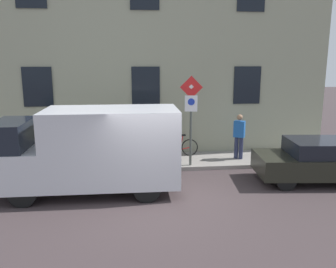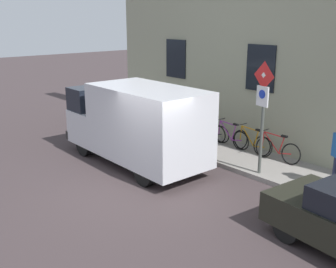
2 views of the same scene
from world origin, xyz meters
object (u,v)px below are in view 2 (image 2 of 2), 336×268
(bicycle_orange, at_px, (252,142))
(bicycle_black, at_px, (210,130))
(bicycle_purple, at_px, (230,136))
(delivery_van, at_px, (136,123))
(bicycle_red, at_px, (276,149))
(sign_post_stacked, at_px, (263,102))

(bicycle_orange, height_order, bicycle_black, same)
(bicycle_purple, bearing_deg, bicycle_orange, -177.83)
(bicycle_purple, bearing_deg, delivery_van, 74.14)
(bicycle_red, relative_size, bicycle_purple, 1.00)
(sign_post_stacked, distance_m, bicycle_black, 3.82)
(sign_post_stacked, distance_m, bicycle_orange, 2.50)
(sign_post_stacked, xyz_separation_m, bicycle_red, (1.31, 0.32, -1.70))
(sign_post_stacked, bearing_deg, bicycle_orange, 43.97)
(delivery_van, height_order, bicycle_purple, delivery_van)
(bicycle_red, bearing_deg, bicycle_orange, -1.30)
(bicycle_red, bearing_deg, delivery_van, 46.45)
(bicycle_purple, bearing_deg, bicycle_black, 2.21)
(bicycle_black, bearing_deg, bicycle_red, 174.68)
(delivery_van, bearing_deg, bicycle_purple, -107.23)
(bicycle_purple, bearing_deg, sign_post_stacked, 151.43)
(bicycle_red, relative_size, bicycle_black, 1.00)
(bicycle_red, distance_m, bicycle_black, 2.83)
(bicycle_orange, bearing_deg, delivery_van, 63.10)
(bicycle_purple, height_order, bicycle_black, same)
(delivery_van, bearing_deg, sign_post_stacked, -148.79)
(bicycle_red, xyz_separation_m, bicycle_purple, (0.00, 1.89, 0.00))
(bicycle_red, relative_size, bicycle_orange, 1.00)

